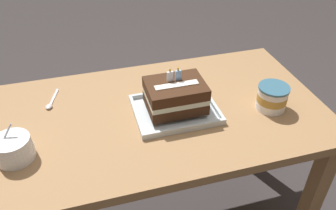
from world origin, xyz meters
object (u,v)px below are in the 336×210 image
Objects in this scene: ice_cream_tub at (272,97)px; bowl_stack at (14,149)px; foil_tray at (175,110)px; serving_spoon_near_tray at (50,104)px; birthday_cake at (175,95)px.

bowl_stack is at bearing -179.10° from ice_cream_tub.
ice_cream_tub reaches higher than foil_tray.
ice_cream_tub reaches higher than serving_spoon_near_tray.
bowl_stack is at bearing -112.19° from serving_spoon_near_tray.
foil_tray is 2.53× the size of bowl_stack.
birthday_cake is 1.82× the size of ice_cream_tub.
ice_cream_tub is (0.36, -0.07, 0.04)m from foil_tray.
ice_cream_tub is (0.91, 0.01, 0.01)m from bowl_stack.
ice_cream_tub is at bearing 0.90° from bowl_stack.
foil_tray is at bearing -90.00° from birthday_cake.
serving_spoon_near_tray is (-0.45, 0.17, -0.00)m from foil_tray.
serving_spoon_near_tray is at bearing 162.99° from ice_cream_tub.
birthday_cake is at bearing 90.00° from foil_tray.
serving_spoon_near_tray is (0.11, 0.26, -0.03)m from bowl_stack.
bowl_stack is 0.28m from serving_spoon_near_tray.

